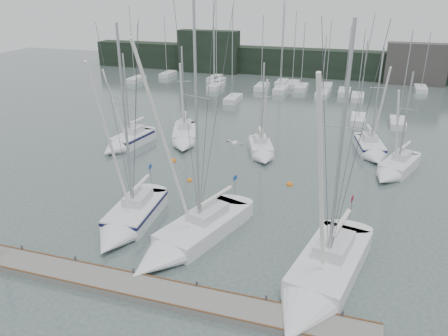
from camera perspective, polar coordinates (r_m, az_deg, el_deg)
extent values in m
plane|color=#455451|center=(29.48, -4.37, -10.35)|extent=(160.00, 160.00, 0.00)
cube|color=#63645F|center=(25.69, -8.68, -15.72)|extent=(24.00, 2.00, 0.40)
cube|color=black|center=(86.39, 11.41, 13.32)|extent=(90.00, 4.00, 5.00)
cube|color=black|center=(88.72, -2.03, 14.95)|extent=(12.00, 3.00, 8.00)
cube|color=#423F3D|center=(84.14, 23.79, 12.32)|extent=(10.00, 3.00, 7.00)
cube|color=silver|center=(58.12, 21.75, 5.44)|extent=(1.80, 4.50, 0.90)
cylinder|color=#A3A6AB|center=(56.34, 22.62, 10.85)|extent=(0.12, 0.12, 10.55)
cube|color=silver|center=(74.32, -1.10, 10.57)|extent=(1.80, 4.50, 0.90)
cylinder|color=#A3A6AB|center=(72.95, -1.26, 14.33)|extent=(0.12, 0.12, 9.09)
cube|color=silver|center=(57.99, 17.12, 6.03)|extent=(1.80, 4.50, 0.90)
cylinder|color=#A3A6AB|center=(56.33, 17.71, 10.87)|extent=(0.12, 0.12, 9.32)
cube|color=silver|center=(72.87, 15.44, 9.51)|extent=(1.80, 4.50, 0.90)
cylinder|color=#A3A6AB|center=(71.41, 15.87, 13.56)|extent=(0.12, 0.12, 9.71)
cube|color=silver|center=(77.00, 8.96, 10.73)|extent=(1.80, 4.50, 0.90)
cylinder|color=#A3A6AB|center=(75.48, 9.19, 15.28)|extent=(0.12, 0.12, 11.54)
cube|color=silver|center=(65.89, 1.18, 8.97)|extent=(1.80, 4.50, 0.90)
cylinder|color=#A3A6AB|center=(64.14, 1.10, 14.72)|extent=(0.12, 0.12, 12.56)
cube|color=silver|center=(74.59, 10.05, 10.27)|extent=(1.80, 4.50, 0.90)
cylinder|color=#A3A6AB|center=(73.15, 10.29, 14.32)|extent=(0.12, 0.12, 9.89)
cube|color=silver|center=(85.62, -7.32, 12.03)|extent=(1.80, 4.50, 0.90)
cylinder|color=#A3A6AB|center=(84.32, -7.66, 15.68)|extent=(0.12, 0.12, 10.23)
cube|color=silver|center=(75.98, 13.18, 10.25)|extent=(1.80, 4.50, 0.90)
cylinder|color=#A3A6AB|center=(74.54, 13.52, 14.30)|extent=(0.12, 0.12, 10.09)
cube|color=silver|center=(79.33, 24.29, 9.37)|extent=(1.80, 4.50, 0.90)
cylinder|color=#A3A6AB|center=(78.03, 24.90, 12.68)|extent=(0.12, 0.12, 8.65)
cube|color=silver|center=(81.68, -11.42, 11.25)|extent=(1.80, 4.50, 0.90)
cylinder|color=#A3A6AB|center=(80.25, -11.96, 15.72)|extent=(0.12, 0.12, 12.09)
cube|color=silver|center=(77.73, 7.54, 10.92)|extent=(1.80, 4.50, 0.90)
cylinder|color=#A3A6AB|center=(76.17, 7.73, 15.79)|extent=(0.12, 0.12, 12.50)
cube|color=silver|center=(70.02, 17.04, 8.82)|extent=(1.80, 4.50, 0.90)
cylinder|color=#A3A6AB|center=(68.55, 17.52, 12.86)|extent=(0.12, 0.12, 9.32)
cube|color=silver|center=(74.34, 4.96, 10.49)|extent=(1.80, 4.50, 0.90)
cylinder|color=#A3A6AB|center=(72.83, 5.02, 14.99)|extent=(0.12, 0.12, 10.99)
cube|color=silver|center=(70.63, 12.66, 9.38)|extent=(1.80, 4.50, 0.90)
cylinder|color=#A3A6AB|center=(69.25, 12.95, 13.02)|extent=(0.12, 0.12, 8.39)
cube|color=silver|center=(81.06, -1.21, 11.60)|extent=(1.80, 4.50, 0.90)
cylinder|color=#A3A6AB|center=(79.50, -1.37, 16.66)|extent=(0.12, 0.12, 13.59)
cube|color=silver|center=(78.28, -0.86, 11.20)|extent=(1.80, 4.50, 0.90)
cylinder|color=#A3A6AB|center=(76.66, -1.02, 16.55)|extent=(0.12, 0.12, 13.91)
cube|color=silver|center=(72.55, 7.37, 10.08)|extent=(1.80, 4.50, 0.90)
cylinder|color=#A3A6AB|center=(70.87, 7.58, 15.57)|extent=(0.12, 0.12, 13.20)
cube|color=silver|center=(33.21, -11.39, -5.81)|extent=(3.26, 6.10, 1.45)
cone|color=silver|center=(29.99, -14.67, -9.51)|extent=(3.00, 2.74, 2.81)
cube|color=silver|center=(33.11, -11.20, -3.81)|extent=(1.72, 2.47, 0.68)
cylinder|color=#A3A6AB|center=(30.15, -12.76, 5.80)|extent=(0.17, 0.17, 12.79)
cylinder|color=white|center=(33.31, -10.83, -1.95)|extent=(0.49, 2.89, 0.27)
cube|color=#10103B|center=(32.99, -11.46, -5.07)|extent=(3.28, 6.12, 0.24)
cube|color=#1B4795|center=(34.74, -9.62, 0.17)|extent=(0.06, 0.52, 0.35)
cube|color=silver|center=(30.78, -2.63, -7.82)|extent=(5.11, 7.92, 1.42)
cone|color=silver|center=(27.50, -9.48, -12.28)|extent=(3.84, 3.92, 3.04)
cube|color=silver|center=(30.59, -2.12, -5.77)|extent=(2.48, 3.31, 0.66)
cylinder|color=#A3A6AB|center=(27.19, -3.61, 6.31)|extent=(0.17, 0.17, 14.50)
cylinder|color=white|center=(30.90, -1.02, -3.66)|extent=(1.34, 3.50, 0.27)
cube|color=#1B4795|center=(32.45, 1.47, -1.30)|extent=(0.17, 0.49, 0.34)
cube|color=silver|center=(27.69, 13.67, -12.26)|extent=(4.72, 8.09, 1.61)
cone|color=silver|center=(23.56, 9.60, -19.09)|extent=(3.82, 3.85, 3.22)
cube|color=silver|center=(27.48, 14.23, -9.66)|extent=(2.36, 3.34, 0.75)
cylinder|color=#A3A6AB|center=(23.76, 14.95, 2.06)|extent=(0.19, 0.19, 13.40)
cylinder|color=white|center=(27.82, 15.00, -7.01)|extent=(1.06, 3.69, 0.30)
cube|color=maroon|center=(29.71, 16.42, -3.88)|extent=(0.14, 0.57, 0.39)
cube|color=silver|center=(48.68, -11.87, 3.55)|extent=(3.18, 5.32, 1.48)
cone|color=silver|center=(46.10, -14.56, 2.20)|extent=(2.76, 2.49, 2.47)
cube|color=silver|center=(48.71, -11.62, 4.93)|extent=(1.64, 2.18, 0.69)
cylinder|color=#A3A6AB|center=(47.03, -12.63, 9.22)|extent=(0.18, 0.18, 8.59)
cylinder|color=white|center=(48.84, -11.35, 6.09)|extent=(0.64, 2.46, 0.28)
cube|color=#10103B|center=(48.53, -11.92, 4.10)|extent=(3.20, 5.35, 0.25)
cube|color=silver|center=(49.59, -5.11, 4.32)|extent=(4.23, 6.18, 1.48)
cone|color=silver|center=(45.76, -5.37, 2.71)|extent=(3.15, 3.12, 2.47)
cube|color=silver|center=(49.73, -5.13, 5.69)|extent=(2.04, 2.60, 0.69)
cylinder|color=#A3A6AB|center=(47.79, -5.36, 10.15)|extent=(0.18, 0.18, 9.04)
cylinder|color=white|center=(50.09, -5.13, 6.88)|extent=(1.19, 2.71, 0.28)
cube|color=silver|center=(45.25, 4.83, 2.44)|extent=(3.45, 4.69, 1.35)
cone|color=silver|center=(42.47, 5.27, 1.03)|extent=(2.64, 2.42, 2.17)
cube|color=silver|center=(45.34, 4.81, 3.81)|extent=(1.69, 1.98, 0.63)
cylinder|color=#A3A6AB|center=(43.54, 5.08, 8.21)|extent=(0.16, 0.16, 8.22)
cylinder|color=white|center=(45.45, 4.79, 4.94)|extent=(0.93, 2.02, 0.25)
cube|color=silver|center=(48.03, 18.45, 2.54)|extent=(3.34, 5.21, 1.37)
cone|color=silver|center=(44.89, 19.33, 1.02)|extent=(2.76, 2.52, 2.38)
cube|color=silver|center=(48.13, 18.49, 3.84)|extent=(1.68, 2.16, 0.64)
cylinder|color=#A3A6AB|center=(46.21, 19.37, 8.71)|extent=(0.16, 0.16, 9.50)
cylinder|color=white|center=(48.36, 18.49, 4.96)|extent=(0.75, 2.36, 0.26)
cube|color=#10103B|center=(47.88, 18.52, 3.05)|extent=(3.36, 5.24, 0.23)
cube|color=silver|center=(43.94, 21.87, 0.18)|extent=(3.98, 5.54, 1.37)
cone|color=silver|center=(40.73, 20.24, -1.34)|extent=(2.92, 2.85, 2.28)
cube|color=silver|center=(44.01, 22.25, 1.56)|extent=(1.91, 2.34, 0.64)
cylinder|color=#A3A6AB|center=(42.14, 22.65, 6.04)|extent=(0.16, 0.16, 8.19)
cylinder|color=white|center=(44.25, 22.63, 2.75)|extent=(1.14, 2.39, 0.26)
sphere|color=orange|center=(38.96, -4.51, -1.67)|extent=(0.51, 0.51, 0.51)
sphere|color=orange|center=(38.47, 8.57, -2.20)|extent=(0.58, 0.58, 0.58)
sphere|color=orange|center=(43.41, -6.66, 0.88)|extent=(0.63, 0.63, 0.63)
ellipsoid|color=white|center=(22.43, 1.39, 3.33)|extent=(0.35, 0.46, 0.19)
cube|color=#989AA0|center=(22.58, 0.88, 3.52)|extent=(0.43, 0.28, 0.10)
cube|color=#989AA0|center=(22.27, 1.91, 3.23)|extent=(0.43, 0.28, 0.10)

